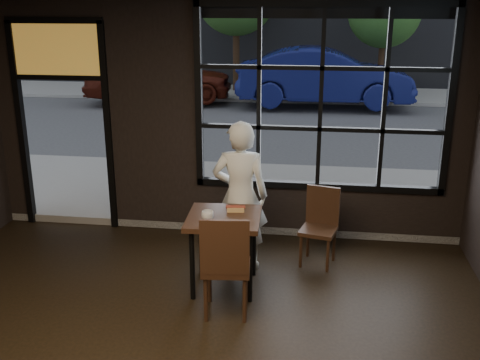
# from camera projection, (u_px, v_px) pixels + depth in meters

# --- Properties ---
(window_frame) EXTENTS (3.06, 0.12, 2.28)m
(window_frame) POSITION_uv_depth(u_px,v_px,m) (321.00, 99.00, 6.74)
(window_frame) COLOR black
(window_frame) RESTS_ON ground
(stained_transom) EXTENTS (1.20, 0.06, 0.70)m
(stained_transom) POSITION_uv_depth(u_px,v_px,m) (57.00, 49.00, 7.02)
(stained_transom) COLOR orange
(stained_transom) RESTS_ON ground
(street_asphalt) EXTENTS (60.00, 41.00, 0.04)m
(street_asphalt) POSITION_uv_depth(u_px,v_px,m) (296.00, 66.00, 26.80)
(street_asphalt) COLOR #545456
(street_asphalt) RESTS_ON ground
(cafe_table) EXTENTS (0.79, 0.79, 0.81)m
(cafe_table) POSITION_uv_depth(u_px,v_px,m) (224.00, 251.00, 5.90)
(cafe_table) COLOR #301C10
(cafe_table) RESTS_ON floor
(chair_near) EXTENTS (0.50, 0.50, 1.05)m
(chair_near) POSITION_uv_depth(u_px,v_px,m) (226.00, 263.00, 5.38)
(chair_near) COLOR #301C10
(chair_near) RESTS_ON floor
(chair_window) EXTENTS (0.47, 0.47, 0.90)m
(chair_window) POSITION_uv_depth(u_px,v_px,m) (318.00, 228.00, 6.41)
(chair_window) COLOR #301C10
(chair_window) RESTS_ON floor
(man) EXTENTS (0.64, 0.44, 1.70)m
(man) POSITION_uv_depth(u_px,v_px,m) (240.00, 196.00, 6.25)
(man) COLOR silver
(man) RESTS_ON floor
(hotdog) EXTENTS (0.21, 0.10, 0.06)m
(hotdog) POSITION_uv_depth(u_px,v_px,m) (236.00, 209.00, 5.89)
(hotdog) COLOR tan
(hotdog) RESTS_ON cafe_table
(cup) EXTENTS (0.12, 0.12, 0.10)m
(cup) POSITION_uv_depth(u_px,v_px,m) (208.00, 216.00, 5.66)
(cup) COLOR silver
(cup) RESTS_ON cafe_table
(navy_car) EXTENTS (4.92, 1.83, 1.61)m
(navy_car) POSITION_uv_depth(u_px,v_px,m) (324.00, 77.00, 15.75)
(navy_car) COLOR #101751
(navy_car) RESTS_ON street_asphalt
(maroon_car) EXTENTS (4.54, 2.54, 1.46)m
(maroon_car) POSITION_uv_depth(u_px,v_px,m) (159.00, 76.00, 16.50)
(maroon_car) COLOR #4B160C
(maroon_car) RESTS_ON street_asphalt
(tree_right) EXTENTS (2.20, 2.20, 3.75)m
(tree_right) POSITION_uv_depth(u_px,v_px,m) (385.00, 11.00, 16.79)
(tree_right) COLOR #332114
(tree_right) RESTS_ON street_asphalt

